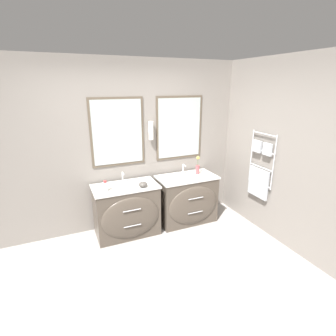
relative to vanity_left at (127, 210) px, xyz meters
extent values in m
plane|color=#9E9993|center=(0.03, -1.28, -0.41)|extent=(16.00, 16.00, 0.00)
cube|color=gray|center=(0.03, 0.37, 0.89)|extent=(5.52, 0.06, 2.60)
cube|color=brown|center=(0.00, 0.33, 1.13)|extent=(0.81, 0.02, 1.02)
cube|color=#B2BCBA|center=(0.00, 0.32, 1.13)|extent=(0.74, 0.01, 0.95)
cube|color=brown|center=(1.02, 0.33, 1.13)|extent=(0.81, 0.02, 1.02)
cube|color=#B2BCBA|center=(1.02, 0.32, 1.13)|extent=(0.74, 0.01, 0.95)
cylinder|color=white|center=(0.51, 0.28, 1.13)|extent=(0.08, 0.08, 0.28)
cube|color=silver|center=(0.51, 0.33, 1.13)|extent=(0.05, 0.02, 0.08)
cube|color=gray|center=(2.02, -0.55, 0.89)|extent=(0.06, 3.43, 2.60)
cylinder|color=silver|center=(1.96, -0.84, 0.74)|extent=(0.02, 0.02, 0.83)
cylinder|color=silver|center=(1.96, -0.37, 0.74)|extent=(0.02, 0.02, 0.83)
cylinder|color=silver|center=(1.96, -0.60, 1.12)|extent=(0.02, 0.47, 0.02)
cylinder|color=silver|center=(1.96, -0.60, 0.86)|extent=(0.02, 0.47, 0.02)
cylinder|color=silver|center=(1.96, -0.60, 0.61)|extent=(0.02, 0.47, 0.02)
cylinder|color=silver|center=(1.96, -0.60, 0.35)|extent=(0.02, 0.47, 0.02)
cube|color=#B7BCC1|center=(1.94, -0.60, 0.36)|extent=(0.04, 0.40, 0.45)
cube|color=#B7BCC1|center=(1.94, -0.71, 0.92)|extent=(0.04, 0.16, 0.18)
cube|color=#B7BCC1|center=(1.94, -0.50, 0.92)|extent=(0.04, 0.16, 0.18)
cube|color=#4C4238|center=(0.00, 0.04, -0.02)|extent=(0.93, 0.50, 0.76)
ellipsoid|color=#4C4238|center=(0.00, -0.22, -0.02)|extent=(0.86, 0.11, 0.64)
cube|color=silver|center=(0.00, 0.04, 0.37)|extent=(0.96, 0.53, 0.03)
ellipsoid|color=white|center=(0.00, 0.01, 0.34)|extent=(0.42, 0.36, 0.10)
cylinder|color=silver|center=(0.00, -0.28, 0.13)|extent=(0.26, 0.01, 0.01)
cylinder|color=silver|center=(0.00, -0.28, -0.12)|extent=(0.26, 0.01, 0.01)
cube|color=#4C4238|center=(1.02, 0.04, -0.02)|extent=(0.93, 0.50, 0.76)
ellipsoid|color=#4C4238|center=(1.02, -0.22, -0.02)|extent=(0.86, 0.11, 0.64)
cube|color=silver|center=(1.02, 0.04, 0.37)|extent=(0.96, 0.53, 0.03)
ellipsoid|color=white|center=(1.02, 0.01, 0.34)|extent=(0.42, 0.36, 0.10)
cylinder|color=silver|center=(1.02, -0.28, 0.13)|extent=(0.26, 0.01, 0.01)
cylinder|color=silver|center=(1.02, -0.28, -0.12)|extent=(0.26, 0.01, 0.01)
cylinder|color=silver|center=(0.00, 0.17, 0.47)|extent=(0.02, 0.02, 0.17)
cylinder|color=silver|center=(0.00, 0.13, 0.55)|extent=(0.02, 0.09, 0.02)
cylinder|color=silver|center=(-0.07, 0.17, 0.40)|extent=(0.03, 0.03, 0.04)
cylinder|color=silver|center=(0.07, 0.17, 0.40)|extent=(0.03, 0.03, 0.04)
cylinder|color=silver|center=(1.02, 0.17, 0.47)|extent=(0.02, 0.02, 0.17)
cylinder|color=silver|center=(1.02, 0.13, 0.55)|extent=(0.02, 0.09, 0.02)
cylinder|color=silver|center=(0.95, 0.17, 0.40)|extent=(0.03, 0.03, 0.04)
cylinder|color=silver|center=(1.09, 0.17, 0.40)|extent=(0.03, 0.03, 0.04)
cylinder|color=silver|center=(-0.30, -0.05, 0.45)|extent=(0.07, 0.07, 0.13)
cylinder|color=red|center=(-0.30, -0.05, 0.53)|extent=(0.04, 0.04, 0.02)
ellipsoid|color=#4C4742|center=(0.23, -0.11, 0.42)|extent=(0.13, 0.13, 0.08)
cylinder|color=#CC4C51|center=(1.25, 0.08, 0.46)|extent=(0.06, 0.06, 0.15)
cylinder|color=#477238|center=(1.25, 0.08, 0.60)|extent=(0.01, 0.01, 0.13)
sphere|color=#E5BF47|center=(1.25, 0.08, 0.67)|extent=(0.05, 0.05, 0.05)
camera|label=1|loc=(-0.86, -3.52, 1.81)|focal=28.00mm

